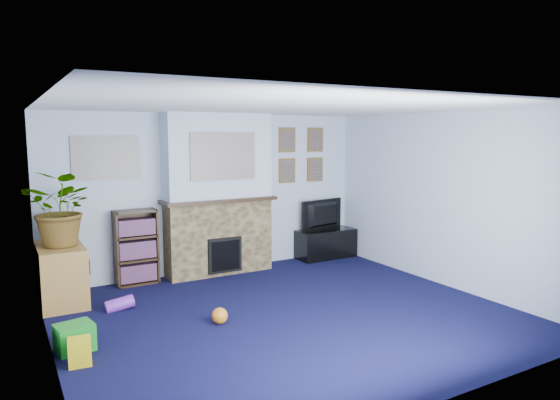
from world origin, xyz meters
TOP-DOWN VIEW (x-y plane):
  - floor at (0.00, 0.00)m, footprint 5.00×4.50m
  - ceiling at (0.00, 0.00)m, footprint 5.00×4.50m
  - wall_back at (0.00, 2.25)m, footprint 5.00×0.04m
  - wall_front at (0.00, -2.25)m, footprint 5.00×0.04m
  - wall_left at (-2.50, 0.00)m, footprint 0.04×4.50m
  - wall_right at (2.50, 0.00)m, footprint 0.04×4.50m
  - chimney_breast at (0.00, 2.05)m, footprint 1.72×0.50m
  - collage_main at (0.00, 1.84)m, footprint 1.00×0.03m
  - collage_left at (-1.55, 2.23)m, footprint 0.90×0.03m
  - portrait_tl at (1.30, 2.23)m, footprint 0.30×0.03m
  - portrait_tr at (1.85, 2.23)m, footprint 0.30×0.03m
  - portrait_bl at (1.30, 2.23)m, footprint 0.30×0.03m
  - portrait_br at (1.85, 2.23)m, footprint 0.30×0.03m
  - tv_stand at (1.95, 2.03)m, footprint 1.02×0.43m
  - television at (1.95, 2.05)m, footprint 0.89×0.26m
  - bookshelf at (-1.22, 2.11)m, footprint 0.58×0.28m
  - sideboard at (-2.24, 1.75)m, footprint 0.52×0.94m
  - potted_plant at (-2.19, 1.70)m, footprint 1.10×1.09m
  - mantel_clock at (0.02, 2.00)m, footprint 0.10×0.06m
  - mantel_candle at (0.38, 2.00)m, footprint 0.05×0.05m
  - mantel_teddy at (-0.53, 2.00)m, footprint 0.13×0.13m
  - mantel_can at (0.73, 2.00)m, footprint 0.06×0.06m
  - green_crate at (-2.30, 0.18)m, footprint 0.38×0.33m
  - toy_ball at (-0.80, 0.13)m, footprint 0.18×0.18m
  - toy_block at (-2.30, -0.15)m, footprint 0.22×0.22m
  - toy_tube at (-1.67, 1.14)m, footprint 0.35×0.15m

SIDE VIEW (x-z plane):
  - floor at x=0.00m, z-range -0.01..0.01m
  - toy_tube at x=-1.67m, z-range -0.03..0.17m
  - toy_ball at x=-0.80m, z-range 0.00..0.18m
  - toy_block at x=-2.30m, z-range -0.01..0.23m
  - green_crate at x=-2.30m, z-range 0.00..0.28m
  - tv_stand at x=1.95m, z-range -0.02..0.47m
  - sideboard at x=-2.24m, z-range -0.02..0.72m
  - bookshelf at x=-1.22m, z-range -0.02..1.03m
  - television at x=1.95m, z-range 0.48..0.99m
  - chimney_breast at x=0.00m, z-range -0.02..2.38m
  - potted_plant at x=-2.19m, z-range 0.73..1.66m
  - wall_back at x=0.00m, z-range 0.00..2.40m
  - wall_front at x=0.00m, z-range 0.00..2.40m
  - wall_left at x=-2.50m, z-range 0.00..2.40m
  - wall_right at x=2.50m, z-range 0.00..2.40m
  - mantel_can at x=0.73m, z-range 1.15..1.27m
  - mantel_teddy at x=-0.53m, z-range 1.15..1.28m
  - mantel_clock at x=0.02m, z-range 1.15..1.29m
  - mantel_candle at x=0.38m, z-range 1.15..1.31m
  - portrait_bl at x=1.30m, z-range 1.30..1.70m
  - portrait_br at x=1.85m, z-range 1.30..1.70m
  - collage_left at x=-1.55m, z-range 1.49..2.07m
  - collage_main at x=0.00m, z-range 1.44..2.12m
  - portrait_tl at x=1.30m, z-range 1.80..2.20m
  - portrait_tr at x=1.85m, z-range 1.80..2.20m
  - ceiling at x=0.00m, z-range 2.40..2.40m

